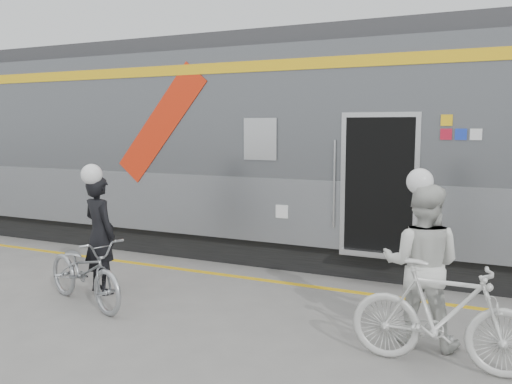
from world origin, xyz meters
The scene contains 9 objects.
ground centered at (0.00, 0.00, 0.00)m, with size 90.00×90.00×0.00m, color slate.
train centered at (-1.12, 4.19, 2.05)m, with size 24.00×3.17×4.10m.
safety_strip centered at (0.00, 2.15, 0.00)m, with size 24.00×0.12×0.01m, color yellow.
man centered at (-2.56, 0.55, 0.88)m, with size 0.64×0.42×1.75m, color black.
bicycle_left centered at (-2.36, 0.00, 0.48)m, with size 0.64×1.84×0.97m, color #9A9EA2.
woman centered at (2.04, 0.59, 0.92)m, with size 0.89×0.70×1.84m, color silver.
bicycle_right centered at (2.34, 0.04, 0.56)m, with size 0.52×1.85×1.11m, color beige.
helmet_man centered at (-2.56, 0.55, 1.91)m, with size 0.30×0.30×0.30m, color white.
helmet_woman centered at (2.04, 0.59, 1.98)m, with size 0.29×0.29×0.29m, color white.
Camera 1 is at (2.89, -5.56, 2.47)m, focal length 38.00 mm.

